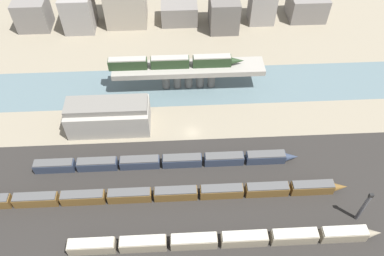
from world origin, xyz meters
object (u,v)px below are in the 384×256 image
Objects in this scene: train_on_bridge at (174,62)px; train_yard_mid at (158,194)px; train_yard_near at (225,240)px; warehouse_building at (109,116)px; signal_tower at (363,207)px; train_yard_far at (166,161)px.

train_yard_mid is at bearing -97.16° from train_on_bridge.
train_yard_near is at bearing -79.48° from train_on_bridge.
train_yard_mid is (-5.55, -44.17, -8.83)m from train_on_bridge.
signal_tower is at bearing -28.05° from warehouse_building.
train_yard_far is (-14.05, 24.39, -0.20)m from train_yard_near.
warehouse_building is (-15.01, 26.58, 3.07)m from train_yard_mid.
train_yard_near is (10.73, -57.78, -8.72)m from train_on_bridge.
train_on_bridge is 27.66m from warehouse_building.
train_yard_near is 3.07× the size of warehouse_building.
warehouse_building is 74.76m from signal_tower.
train_yard_far is at bearing 78.34° from train_yard_mid.
train_yard_mid is 11.00m from train_yard_far.
train_yard_far is at bearing -42.52° from warehouse_building.
warehouse_building is (-20.56, -17.59, -5.76)m from train_on_bridge.
warehouse_building is (-17.23, 15.80, 3.17)m from train_yard_far.
warehouse_building reaches higher than train_yard_near.
signal_tower reaches higher than warehouse_building.
train_on_bridge reaches higher than warehouse_building.
train_on_bridge is 0.44× the size of train_yard_mid.
train_yard_mid is 51.83m from signal_tower.
train_yard_near is at bearing -39.92° from train_yard_mid.
train_on_bridge is 34.72m from train_yard_far.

